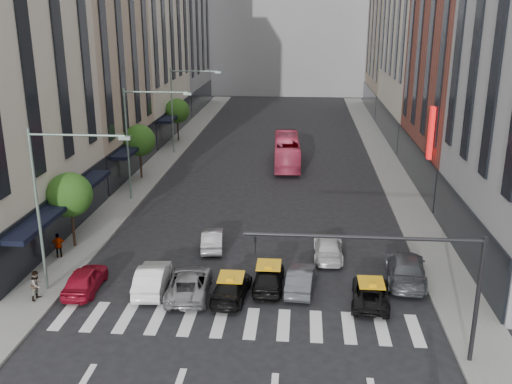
% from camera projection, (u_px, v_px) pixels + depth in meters
% --- Properties ---
extents(ground, '(160.00, 160.00, 0.00)m').
position_uv_depth(ground, '(236.00, 339.00, 26.97)').
color(ground, black).
rests_on(ground, ground).
extents(sidewalk_left, '(3.00, 96.00, 0.15)m').
position_uv_depth(sidewalk_left, '(156.00, 167.00, 56.34)').
color(sidewalk_left, slate).
rests_on(sidewalk_left, ground).
extents(sidewalk_right, '(3.00, 96.00, 0.15)m').
position_uv_depth(sidewalk_right, '(392.00, 172.00, 54.52)').
color(sidewalk_right, slate).
rests_on(sidewalk_right, ground).
extents(building_left_b, '(8.00, 16.00, 24.00)m').
position_uv_depth(building_left_b, '(83.00, 44.00, 51.25)').
color(building_left_b, tan).
rests_on(building_left_b, ground).
extents(building_left_d, '(8.00, 18.00, 30.00)m').
position_uv_depth(building_left_d, '(173.00, 9.00, 85.46)').
color(building_left_d, gray).
rests_on(building_left_d, ground).
extents(building_right_b, '(8.00, 18.00, 26.00)m').
position_uv_depth(building_right_b, '(475.00, 34.00, 47.31)').
color(building_right_b, brown).
rests_on(building_right_b, ground).
extents(building_right_d, '(8.00, 18.00, 28.00)m').
position_uv_depth(building_right_d, '(402.00, 17.00, 83.09)').
color(building_right_d, tan).
rests_on(building_right_d, ground).
extents(tree_near, '(2.88, 2.88, 4.95)m').
position_uv_depth(tree_near, '(70.00, 195.00, 36.28)').
color(tree_near, black).
rests_on(tree_near, sidewalk_left).
extents(tree_mid, '(2.88, 2.88, 4.95)m').
position_uv_depth(tree_mid, '(139.00, 140.00, 51.47)').
color(tree_mid, black).
rests_on(tree_mid, sidewalk_left).
extents(tree_far, '(2.88, 2.88, 4.95)m').
position_uv_depth(tree_far, '(177.00, 111.00, 66.67)').
color(tree_far, black).
rests_on(tree_far, sidewalk_left).
extents(streetlamp_near, '(5.38, 0.25, 9.00)m').
position_uv_depth(streetlamp_near, '(53.00, 190.00, 29.76)').
color(streetlamp_near, gray).
rests_on(streetlamp_near, sidewalk_left).
extents(streetlamp_mid, '(5.38, 0.25, 9.00)m').
position_uv_depth(streetlamp_mid, '(138.00, 129.00, 44.96)').
color(streetlamp_mid, gray).
rests_on(streetlamp_mid, sidewalk_left).
extents(streetlamp_far, '(5.38, 0.25, 9.00)m').
position_uv_depth(streetlamp_far, '(181.00, 99.00, 60.15)').
color(streetlamp_far, gray).
rests_on(streetlamp_far, sidewalk_left).
extents(traffic_signal, '(10.10, 0.20, 6.00)m').
position_uv_depth(traffic_signal, '(413.00, 268.00, 24.05)').
color(traffic_signal, black).
rests_on(traffic_signal, ground).
extents(liberty_sign, '(0.30, 0.70, 4.00)m').
position_uv_depth(liberty_sign, '(431.00, 133.00, 43.14)').
color(liberty_sign, red).
rests_on(liberty_sign, ground).
extents(car_red, '(1.76, 4.11, 1.38)m').
position_uv_depth(car_red, '(85.00, 279.00, 31.47)').
color(car_red, maroon).
rests_on(car_red, ground).
extents(car_white_front, '(1.88, 4.51, 1.45)m').
position_uv_depth(car_white_front, '(152.00, 278.00, 31.54)').
color(car_white_front, white).
rests_on(car_white_front, ground).
extents(car_silver, '(2.56, 4.97, 1.34)m').
position_uv_depth(car_silver, '(189.00, 283.00, 31.07)').
color(car_silver, gray).
rests_on(car_silver, ground).
extents(taxi_left, '(2.09, 4.38, 1.23)m').
position_uv_depth(taxi_left, '(231.00, 288.00, 30.68)').
color(taxi_left, black).
rests_on(taxi_left, ground).
extents(taxi_center, '(1.70, 4.11, 1.39)m').
position_uv_depth(taxi_center, '(269.00, 277.00, 31.75)').
color(taxi_center, black).
rests_on(taxi_center, ground).
extents(car_grey_mid, '(1.72, 4.12, 1.32)m').
position_uv_depth(car_grey_mid, '(300.00, 279.00, 31.57)').
color(car_grey_mid, '#3E4145').
rests_on(car_grey_mid, ground).
extents(taxi_right, '(2.35, 4.38, 1.17)m').
position_uv_depth(taxi_right, '(371.00, 293.00, 30.17)').
color(taxi_right, black).
rests_on(taxi_right, ground).
extents(car_grey_curb, '(2.74, 5.52, 1.54)m').
position_uv_depth(car_grey_curb, '(406.00, 268.00, 32.63)').
color(car_grey_curb, '#46494F').
rests_on(car_grey_curb, ground).
extents(car_row2_left, '(1.79, 3.97, 1.26)m').
position_uv_depth(car_row2_left, '(212.00, 239.00, 37.17)').
color(car_row2_left, '#AFAEB3').
rests_on(car_row2_left, ground).
extents(car_row2_right, '(1.83, 4.40, 1.27)m').
position_uv_depth(car_row2_right, '(328.00, 248.00, 35.74)').
color(car_row2_right, silver).
rests_on(car_row2_right, ground).
extents(bus, '(2.90, 10.43, 2.88)m').
position_uv_depth(bus, '(287.00, 151.00, 56.97)').
color(bus, '#D73F62').
rests_on(bus, ground).
extents(pedestrian_near, '(0.77, 0.90, 1.63)m').
position_uv_depth(pedestrian_near, '(37.00, 285.00, 30.21)').
color(pedestrian_near, gray).
rests_on(pedestrian_near, sidewalk_left).
extents(pedestrian_far, '(1.01, 0.77, 1.59)m').
position_uv_depth(pedestrian_far, '(59.00, 245.00, 35.36)').
color(pedestrian_far, gray).
rests_on(pedestrian_far, sidewalk_left).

